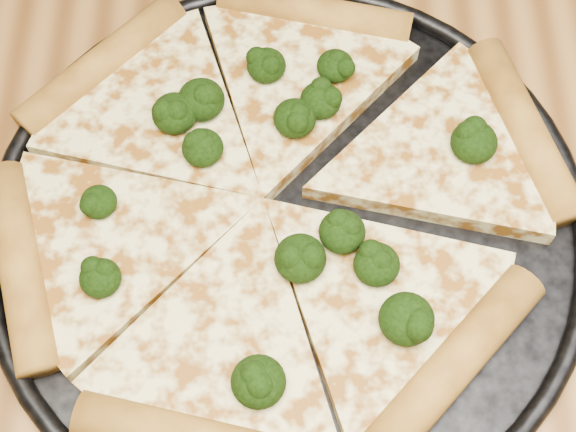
{
  "coord_description": "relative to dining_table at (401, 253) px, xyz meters",
  "views": [
    {
      "loc": [
        -0.09,
        -0.26,
        1.25
      ],
      "look_at": [
        -0.09,
        -0.02,
        0.77
      ],
      "focal_mm": 51.64,
      "sensor_mm": 36.0,
      "label": 1
    }
  ],
  "objects": [
    {
      "name": "ground",
      "position": [
        0.0,
        0.0,
        -0.66
      ],
      "size": [
        4.0,
        4.0,
        0.0
      ],
      "primitive_type": "plane",
      "color": "brown",
      "rests_on": "ground"
    },
    {
      "name": "dining_table",
      "position": [
        0.0,
        0.0,
        0.0
      ],
      "size": [
        1.2,
        0.9,
        0.75
      ],
      "color": "#9B6630",
      "rests_on": "ground"
    },
    {
      "name": "pizza_pan",
      "position": [
        -0.09,
        -0.02,
        0.1
      ],
      "size": [
        0.4,
        0.4,
        0.02
      ],
      "color": "black",
      "rests_on": "dining_table"
    },
    {
      "name": "pizza",
      "position": [
        -0.1,
        -0.01,
        0.11
      ],
      "size": [
        0.4,
        0.37,
        0.03
      ],
      "rotation": [
        0.0,
        0.0,
        -0.23
      ],
      "color": "#EFE192",
      "rests_on": "pizza_pan"
    },
    {
      "name": "broccoli_florets",
      "position": [
        -0.09,
        -0.01,
        0.12
      ],
      "size": [
        0.27,
        0.26,
        0.03
      ],
      "color": "black",
      "rests_on": "pizza"
    }
  ]
}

